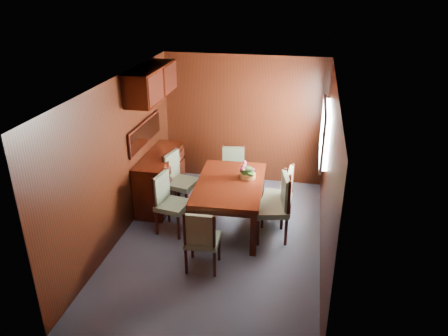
% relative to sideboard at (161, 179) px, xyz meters
% --- Properties ---
extents(ground, '(4.50, 4.50, 0.00)m').
position_rel_sideboard_xyz_m(ground, '(1.25, -1.00, -0.45)').
color(ground, '#3C4353').
rests_on(ground, ground).
extents(room_shell, '(3.06, 4.52, 2.41)m').
position_rel_sideboard_xyz_m(room_shell, '(1.15, -0.67, 1.18)').
color(room_shell, black).
rests_on(room_shell, ground).
extents(sideboard, '(0.48, 1.40, 0.90)m').
position_rel_sideboard_xyz_m(sideboard, '(0.00, 0.00, 0.00)').
color(sideboard, black).
rests_on(sideboard, ground).
extents(dining_table, '(1.10, 1.68, 0.76)m').
position_rel_sideboard_xyz_m(dining_table, '(1.32, -0.52, 0.21)').
color(dining_table, black).
rests_on(dining_table, ground).
extents(chair_left_near, '(0.51, 0.52, 0.96)m').
position_rel_sideboard_xyz_m(chair_left_near, '(0.41, -0.84, 0.08)').
color(chair_left_near, black).
rests_on(chair_left_near, ground).
extents(chair_left_far, '(0.55, 0.57, 1.01)m').
position_rel_sideboard_xyz_m(chair_left_far, '(0.34, -0.10, 0.11)').
color(chair_left_far, black).
rests_on(chair_left_far, ground).
extents(chair_right_near, '(0.57, 0.59, 1.06)m').
position_rel_sideboard_xyz_m(chair_right_near, '(2.07, -0.72, 0.14)').
color(chair_right_near, black).
rests_on(chair_right_near, ground).
extents(chair_right_far, '(0.47, 0.49, 0.98)m').
position_rel_sideboard_xyz_m(chair_right_far, '(2.12, -0.31, 0.09)').
color(chair_right_far, black).
rests_on(chair_right_far, ground).
extents(chair_head, '(0.46, 0.44, 0.94)m').
position_rel_sideboard_xyz_m(chair_head, '(1.17, -1.73, 0.07)').
color(chair_head, black).
rests_on(chair_head, ground).
extents(chair_foot, '(0.49, 0.47, 0.90)m').
position_rel_sideboard_xyz_m(chair_foot, '(1.18, 0.55, 0.05)').
color(chair_foot, black).
rests_on(chair_foot, ground).
extents(flower_centerpiece, '(0.28, 0.28, 0.28)m').
position_rel_sideboard_xyz_m(flower_centerpiece, '(1.56, -0.31, 0.45)').
color(flower_centerpiece, '#B47037').
rests_on(flower_centerpiece, dining_table).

